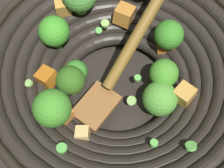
{
  "coord_description": "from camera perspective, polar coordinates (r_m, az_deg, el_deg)",
  "views": [
    {
      "loc": [
        0.12,
        0.21,
        0.49
      ],
      "look_at": [
        0.01,
        -0.0,
        0.03
      ],
      "focal_mm": 50.11,
      "sensor_mm": 36.0,
      "label": 1
    }
  ],
  "objects": [
    {
      "name": "wok",
      "position": [
        0.49,
        1.21,
        2.52
      ],
      "size": [
        0.42,
        0.45,
        0.2
      ],
      "color": "black",
      "rests_on": "ground"
    },
    {
      "name": "ground_plane",
      "position": [
        0.55,
        1.19,
        -1.18
      ],
      "size": [
        4.0,
        4.0,
        0.0
      ],
      "primitive_type": "plane",
      "color": "#28231E"
    }
  ]
}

